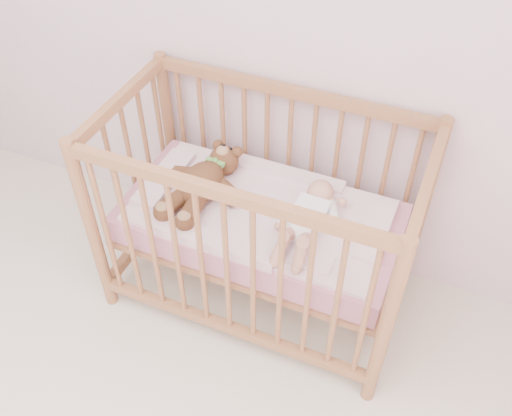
% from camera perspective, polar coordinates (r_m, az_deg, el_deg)
% --- Properties ---
extents(crib, '(1.36, 0.76, 1.00)m').
position_cam_1_polar(crib, '(2.54, 0.44, -1.21)').
color(crib, '#AF734A').
rests_on(crib, floor).
extents(mattress, '(1.22, 0.62, 0.13)m').
position_cam_1_polar(mattress, '(2.55, 0.44, -1.45)').
color(mattress, '#C97D93').
rests_on(mattress, crib).
extents(blanket, '(1.10, 0.58, 0.06)m').
position_cam_1_polar(blanket, '(2.50, 0.45, -0.25)').
color(blanket, '#F3A7BD').
rests_on(blanket, mattress).
extents(baby, '(0.26, 0.53, 0.13)m').
position_cam_1_polar(baby, '(2.38, 5.24, -0.74)').
color(baby, white).
rests_on(baby, blanket).
extents(teddy_bear, '(0.44, 0.59, 0.15)m').
position_cam_1_polar(teddy_bear, '(2.51, -5.49, 2.54)').
color(teddy_bear, brown).
rests_on(teddy_bear, blanket).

